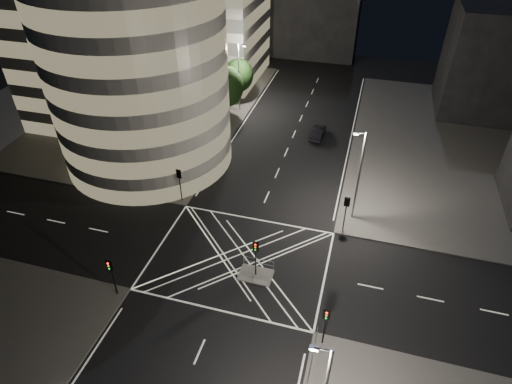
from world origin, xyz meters
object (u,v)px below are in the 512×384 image
(street_lamp_right_far, at_px, (359,174))
(central_island, at_px, (256,275))
(traffic_signal_nr, at_px, (326,320))
(traffic_signal_island, at_px, (256,252))
(street_lamp_left_far, at_px, (239,75))
(street_lamp_left_near, at_px, (191,134))
(traffic_signal_fl, at_px, (179,179))
(traffic_signal_fr, at_px, (346,208))
(traffic_signal_nl, at_px, (111,271))
(sedan, at_px, (318,133))

(street_lamp_right_far, bearing_deg, central_island, -125.30)
(traffic_signal_nr, distance_m, traffic_signal_island, 8.62)
(traffic_signal_nr, xyz_separation_m, street_lamp_left_far, (-18.24, 36.80, 2.63))
(central_island, relative_size, street_lamp_right_far, 0.30)
(traffic_signal_island, height_order, street_lamp_left_near, street_lamp_left_near)
(street_lamp_left_near, bearing_deg, central_island, -49.73)
(street_lamp_right_far, bearing_deg, traffic_signal_fl, -173.12)
(traffic_signal_fr, bearing_deg, traffic_signal_island, -129.33)
(traffic_signal_nl, height_order, sedan, traffic_signal_nl)
(traffic_signal_nr, bearing_deg, central_island, 142.07)
(traffic_signal_nl, bearing_deg, traffic_signal_fl, 90.00)
(traffic_signal_nl, height_order, street_lamp_left_far, street_lamp_left_far)
(central_island, xyz_separation_m, sedan, (1.29, 26.53, 0.65))
(street_lamp_left_near, distance_m, street_lamp_left_far, 18.00)
(central_island, bearing_deg, traffic_signal_nr, -37.93)
(sedan, bearing_deg, street_lamp_left_near, 48.95)
(street_lamp_right_far, height_order, sedan, street_lamp_right_far)
(traffic_signal_nl, relative_size, traffic_signal_fr, 1.00)
(traffic_signal_fl, distance_m, traffic_signal_island, 13.62)
(traffic_signal_nr, height_order, street_lamp_left_near, street_lamp_left_near)
(sedan, bearing_deg, street_lamp_left_far, -18.06)
(street_lamp_left_near, bearing_deg, traffic_signal_nr, -45.87)
(traffic_signal_nl, xyz_separation_m, traffic_signal_fr, (17.60, 13.60, 0.00))
(traffic_signal_fl, bearing_deg, traffic_signal_island, -37.54)
(street_lamp_left_near, height_order, street_lamp_left_far, same)
(street_lamp_left_far, relative_size, sedan, 2.27)
(street_lamp_right_far, xyz_separation_m, sedan, (-6.15, 16.03, -4.81))
(central_island, xyz_separation_m, street_lamp_left_near, (-11.44, 13.50, 5.47))
(traffic_signal_fr, bearing_deg, central_island, -129.33)
(traffic_signal_nl, xyz_separation_m, street_lamp_left_far, (-0.64, 36.80, 2.63))
(traffic_signal_nl, bearing_deg, street_lamp_right_far, 40.91)
(central_island, distance_m, traffic_signal_fr, 11.10)
(traffic_signal_nl, distance_m, sedan, 34.12)
(traffic_signal_fr, bearing_deg, sedan, 106.82)
(sedan, bearing_deg, street_lamp_right_far, 114.25)
(traffic_signal_fl, bearing_deg, street_lamp_left_near, 96.97)
(traffic_signal_fr, relative_size, street_lamp_left_far, 0.40)
(street_lamp_right_far, bearing_deg, sedan, 110.98)
(traffic_signal_nl, xyz_separation_m, street_lamp_right_far, (18.24, 15.80, 2.63))
(traffic_signal_nl, height_order, traffic_signal_nr, same)
(central_island, xyz_separation_m, traffic_signal_fr, (6.80, 8.30, 2.84))
(central_island, relative_size, traffic_signal_nl, 0.75)
(traffic_signal_fl, distance_m, traffic_signal_nl, 13.60)
(traffic_signal_island, bearing_deg, street_lamp_left_near, 130.27)
(traffic_signal_nl, distance_m, traffic_signal_island, 12.03)
(traffic_signal_fr, distance_m, sedan, 19.17)
(street_lamp_left_near, bearing_deg, traffic_signal_island, -49.73)
(street_lamp_left_far, bearing_deg, traffic_signal_nl, -89.01)
(traffic_signal_nr, xyz_separation_m, street_lamp_left_near, (-18.24, 18.80, 2.63))
(traffic_signal_island, height_order, street_lamp_left_far, street_lamp_left_far)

